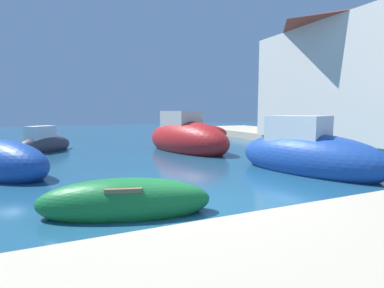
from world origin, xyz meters
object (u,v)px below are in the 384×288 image
(moored_boat_8, at_px, (45,144))
(waterfront_building_main, at_px, (354,73))
(moored_boat_7, at_px, (201,134))
(quayside_tree, at_px, (354,86))
(moored_boat_1, at_px, (186,139))
(moored_boat_5, at_px, (307,155))
(moored_boat_2, at_px, (125,201))

(moored_boat_8, distance_m, waterfront_building_main, 17.48)
(moored_boat_7, bearing_deg, quayside_tree, -35.69)
(moored_boat_1, relative_size, quayside_tree, 1.34)
(moored_boat_1, height_order, moored_boat_5, moored_boat_1)
(moored_boat_7, bearing_deg, moored_boat_5, -85.50)
(moored_boat_1, xyz_separation_m, moored_boat_8, (-6.73, 2.76, -0.25))
(moored_boat_2, distance_m, moored_boat_5, 6.80)
(quayside_tree, bearing_deg, moored_boat_8, 165.58)
(moored_boat_8, bearing_deg, quayside_tree, -59.01)
(moored_boat_8, xyz_separation_m, quayside_tree, (17.03, -4.38, 3.15))
(moored_boat_2, height_order, moored_boat_7, moored_boat_7)
(quayside_tree, bearing_deg, moored_boat_5, -149.63)
(moored_boat_7, bearing_deg, moored_boat_1, -108.06)
(moored_boat_5, bearing_deg, quayside_tree, 104.12)
(moored_boat_2, bearing_deg, moored_boat_5, -149.13)
(moored_boat_1, relative_size, moored_boat_2, 1.76)
(moored_boat_2, bearing_deg, waterfront_building_main, -140.51)
(waterfront_building_main, bearing_deg, quayside_tree, 34.51)
(moored_boat_2, relative_size, moored_boat_7, 0.85)
(moored_boat_2, relative_size, moored_boat_5, 0.65)
(moored_boat_2, bearing_deg, moored_boat_8, -64.91)
(moored_boat_2, distance_m, waterfront_building_main, 16.34)
(moored_boat_5, relative_size, moored_boat_8, 1.82)
(moored_boat_2, distance_m, moored_boat_8, 11.35)
(moored_boat_1, height_order, waterfront_building_main, waterfront_building_main)
(moored_boat_7, height_order, quayside_tree, quayside_tree)
(moored_boat_1, relative_size, moored_boat_8, 2.08)
(moored_boat_1, bearing_deg, quayside_tree, 67.63)
(moored_boat_2, xyz_separation_m, waterfront_building_main, (14.52, 6.36, 3.97))
(moored_boat_7, relative_size, moored_boat_8, 1.39)
(moored_boat_5, height_order, quayside_tree, quayside_tree)
(waterfront_building_main, bearing_deg, moored_boat_5, -150.01)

